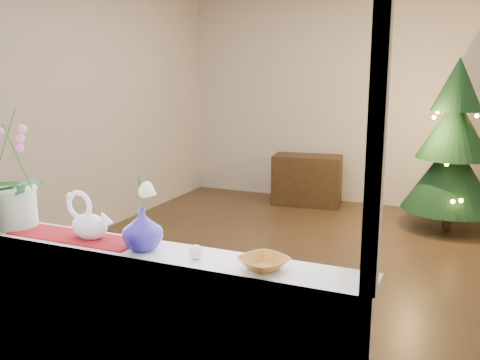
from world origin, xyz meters
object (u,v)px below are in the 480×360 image
object	(u,v)px
orchid_pot	(11,162)
blue_vase	(142,226)
side_table	(307,180)
paperweight	(196,252)
swan	(89,217)
amber_dish	(263,264)
xmas_tree	(453,145)

from	to	relation	value
orchid_pot	blue_vase	xyz separation A→B (m)	(0.81, -0.03, -0.24)
blue_vase	orchid_pot	bearing A→B (deg)	177.63
blue_vase	side_table	xyz separation A→B (m)	(-0.55, 4.52, -0.71)
paperweight	side_table	distance (m)	4.65
blue_vase	side_table	world-z (taller)	blue_vase
swan	amber_dish	world-z (taller)	swan
blue_vase	xmas_tree	distance (m)	4.31
blue_vase	side_table	bearing A→B (deg)	96.97
side_table	paperweight	bearing A→B (deg)	-87.36
amber_dish	orchid_pot	bearing A→B (deg)	178.72
orchid_pot	amber_dish	xyz separation A→B (m)	(1.41, -0.03, -0.33)
swan	blue_vase	xyz separation A→B (m)	(0.33, -0.03, -0.00)
amber_dish	xmas_tree	size ratio (longest dim) A/B	0.09
swan	paperweight	world-z (taller)	swan
orchid_pot	side_table	distance (m)	4.59
swan	side_table	xyz separation A→B (m)	(-0.22, 4.49, -0.71)
blue_vase	paperweight	distance (m)	0.29
orchid_pot	amber_dish	world-z (taller)	orchid_pot
orchid_pot	side_table	size ratio (longest dim) A/B	0.82
amber_dish	side_table	distance (m)	4.70
paperweight	side_table	xyz separation A→B (m)	(-0.83, 4.53, -0.63)
swan	blue_vase	distance (m)	0.33
orchid_pot	xmas_tree	bearing A→B (deg)	64.32
orchid_pot	amber_dish	size ratio (longest dim) A/B	4.16
swan	paperweight	xyz separation A→B (m)	(0.61, -0.04, -0.08)
orchid_pot	swan	xyz separation A→B (m)	(0.48, -0.00, -0.24)
paperweight	xmas_tree	size ratio (longest dim) A/B	0.03
orchid_pot	paperweight	world-z (taller)	orchid_pot
paperweight	xmas_tree	distance (m)	4.26
orchid_pot	blue_vase	size ratio (longest dim) A/B	3.13
side_table	blue_vase	bearing A→B (deg)	-90.82
blue_vase	xmas_tree	world-z (taller)	xmas_tree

